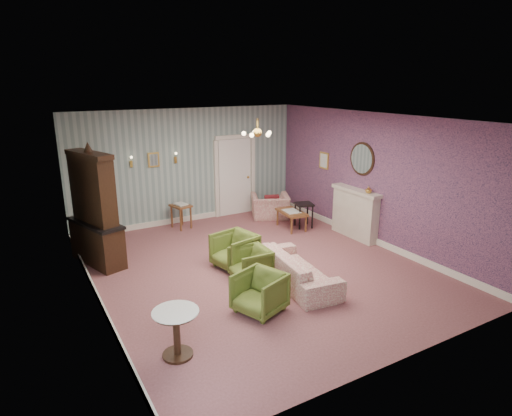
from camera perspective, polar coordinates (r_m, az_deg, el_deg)
floor at (r=8.68m, az=0.18°, el=-7.82°), size 7.00×7.00×0.00m
ceiling at (r=7.95m, az=0.20°, el=11.62°), size 7.00×7.00×0.00m
wall_back at (r=11.29m, az=-8.82°, el=5.42°), size 6.00×0.00×6.00m
wall_front at (r=5.61m, az=18.56°, el=-6.62°), size 6.00×0.00×6.00m
wall_left at (r=7.23m, az=-20.84°, el=-1.70°), size 0.00×7.00×7.00m
wall_right at (r=10.00m, az=15.25°, el=3.63°), size 0.00×7.00×7.00m
wall_right_floral at (r=9.99m, az=15.19°, el=3.62°), size 0.00×7.00×7.00m
door at (r=11.84m, az=-2.79°, el=4.29°), size 1.12×0.12×2.16m
olive_chair_a at (r=7.01m, az=0.46°, el=-10.78°), size 0.86×0.89×0.72m
olive_chair_b at (r=8.07m, az=-0.75°, el=-7.15°), size 0.63×0.67×0.67m
olive_chair_c at (r=8.59m, az=-2.81°, el=-5.35°), size 0.84×0.87×0.76m
sofa_chintz at (r=7.95m, az=5.52°, el=-7.23°), size 0.81×2.02×0.77m
wingback_chair at (r=11.62m, az=1.86°, el=0.73°), size 1.14×0.98×0.85m
dresser at (r=9.08m, az=-20.49°, el=0.25°), size 0.91×1.52×2.39m
fireplace at (r=10.40m, az=12.80°, el=-0.68°), size 0.30×1.40×1.16m
mantel_vase at (r=9.94m, az=14.50°, el=2.32°), size 0.15×0.15×0.15m
oval_mirror at (r=10.18m, az=13.67°, el=6.26°), size 0.04×0.76×0.84m
framed_print at (r=11.23m, az=8.89°, el=6.14°), size 0.04×0.34×0.42m
coffee_table at (r=10.86m, az=4.65°, el=-1.55°), size 0.58×0.93×0.45m
side_table_black at (r=10.96m, az=6.25°, el=-0.95°), size 0.51×0.51×0.62m
pedestal_table at (r=6.10m, az=-10.33°, el=-15.84°), size 0.78×0.78×0.68m
nesting_table at (r=10.99m, az=-9.75°, el=-0.96°), size 0.50×0.58×0.65m
gilt_mirror_back at (r=10.92m, az=-13.22°, el=6.15°), size 0.28×0.06×0.36m
sconce_left at (r=10.76m, az=-15.99°, el=5.80°), size 0.16×0.12×0.30m
sconce_right at (r=11.07m, az=-10.45°, el=6.45°), size 0.16×0.12×0.30m
chandelier at (r=7.97m, az=0.19°, el=9.69°), size 0.56×0.56×0.36m
burgundy_cushion at (r=11.46m, az=2.05°, el=0.79°), size 0.41×0.28×0.39m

